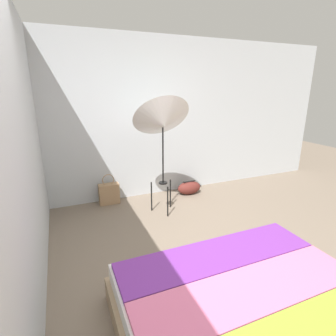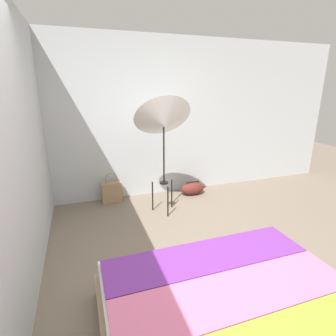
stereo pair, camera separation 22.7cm
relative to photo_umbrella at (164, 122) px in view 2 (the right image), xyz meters
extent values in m
plane|color=#756656|center=(-0.39, -1.78, -1.35)|extent=(14.00, 14.00, 0.00)
cube|color=#B7BCC1|center=(-0.39, 0.77, -0.05)|extent=(8.00, 0.05, 2.60)
cube|color=#B7BCC1|center=(-1.63, -0.78, -0.05)|extent=(0.05, 8.00, 2.60)
cube|color=white|center=(-0.17, -2.40, -1.06)|extent=(1.81, 1.91, 0.16)
cube|color=#D6668E|center=(-0.17, -2.17, -0.97)|extent=(1.78, 0.45, 0.04)
cube|color=#702D8E|center=(-0.17, -1.71, -0.97)|extent=(1.78, 0.45, 0.04)
cylinder|color=black|center=(0.00, -0.18, -1.12)|extent=(0.02, 0.02, 0.46)
cylinder|color=black|center=(-0.15, 0.09, -1.12)|extent=(0.02, 0.02, 0.46)
cylinder|color=black|center=(0.15, 0.09, -1.12)|extent=(0.02, 0.02, 0.46)
cylinder|color=black|center=(0.00, 0.00, -0.89)|extent=(0.12, 0.12, 0.02)
cylinder|color=black|center=(0.00, 0.00, -0.44)|extent=(0.02, 0.02, 0.90)
cone|color=white|center=(0.00, 0.00, 0.01)|extent=(0.81, 0.70, 0.70)
cube|color=#9E7A56|center=(-0.70, 0.59, -1.19)|extent=(0.32, 0.14, 0.33)
torus|color=#9E7A56|center=(-0.70, 0.59, -0.95)|extent=(0.19, 0.01, 0.19)
ellipsoid|color=#5B231E|center=(0.67, 0.46, -1.24)|extent=(0.43, 0.23, 0.23)
cube|color=black|center=(0.67, 0.46, -1.12)|extent=(0.23, 0.04, 0.01)
camera|label=1|loc=(-1.33, -3.38, 0.45)|focal=28.00mm
camera|label=2|loc=(-1.12, -3.46, 0.45)|focal=28.00mm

